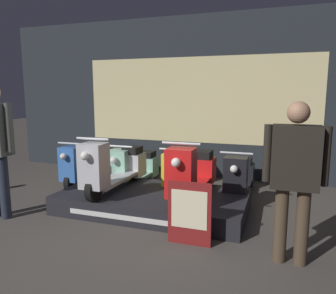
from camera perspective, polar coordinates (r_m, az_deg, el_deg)
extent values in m
plane|color=#423D38|center=(3.73, -9.55, -17.76)|extent=(30.00, 30.00, 0.00)
cube|color=#23282D|center=(6.67, 5.05, 8.54)|extent=(8.55, 0.08, 3.20)
cube|color=beige|center=(6.63, 4.95, 8.10)|extent=(4.71, 0.01, 1.70)
cube|color=black|center=(4.85, -2.58, -9.39)|extent=(2.67, 1.39, 0.27)
cube|color=silver|center=(4.26, -6.12, -12.37)|extent=(1.87, 0.01, 0.07)
cylinder|color=black|center=(4.49, -12.81, -7.21)|extent=(0.09, 0.32, 0.32)
cylinder|color=black|center=(5.55, -5.99, -3.83)|extent=(0.09, 0.32, 0.32)
cube|color=#BCBCC1|center=(5.01, -9.03, -5.45)|extent=(0.31, 1.15, 0.05)
cube|color=#BCBCC1|center=(4.43, -12.79, -3.20)|extent=(0.33, 0.29, 0.60)
cube|color=#BCBCC1|center=(5.51, -6.12, -3.04)|extent=(0.34, 0.34, 0.37)
cube|color=black|center=(5.46, -6.20, -0.54)|extent=(0.25, 0.31, 0.12)
cylinder|color=silver|center=(4.36, -13.02, 1.39)|extent=(0.47, 0.03, 0.03)
sphere|color=white|center=(4.23, -14.32, -1.54)|extent=(0.11, 0.11, 0.11)
cylinder|color=black|center=(4.01, 2.15, -9.00)|extent=(0.09, 0.32, 0.32)
cylinder|color=black|center=(5.17, 6.21, -4.83)|extent=(0.09, 0.32, 0.32)
cube|color=red|center=(4.59, 4.44, -6.76)|extent=(0.31, 1.15, 0.05)
cube|color=red|center=(3.94, 2.28, -4.54)|extent=(0.33, 0.29, 0.60)
cube|color=red|center=(5.13, 6.17, -3.98)|extent=(0.34, 0.34, 0.37)
cube|color=black|center=(5.07, 6.19, -1.31)|extent=(0.25, 0.31, 0.12)
cylinder|color=silver|center=(3.86, 2.28, 0.62)|extent=(0.47, 0.03, 0.03)
sphere|color=white|center=(3.72, 1.38, -2.74)|extent=(0.11, 0.11, 0.11)
cylinder|color=black|center=(6.00, -16.52, -5.81)|extent=(0.09, 0.32, 0.32)
cylinder|color=black|center=(7.02, -10.59, -3.39)|extent=(0.09, 0.32, 0.32)
cube|color=#386BBC|center=(6.50, -13.31, -4.59)|extent=(0.31, 1.15, 0.05)
cube|color=#386BBC|center=(5.95, -16.52, -2.81)|extent=(0.33, 0.29, 0.60)
cube|color=#386BBC|center=(6.98, -10.71, -2.76)|extent=(0.34, 0.34, 0.37)
cube|color=black|center=(6.93, -10.80, -0.79)|extent=(0.25, 0.31, 0.12)
cylinder|color=silver|center=(5.88, -16.73, 0.61)|extent=(0.47, 0.03, 0.03)
sphere|color=white|center=(5.75, -17.77, -1.57)|extent=(0.11, 0.11, 0.11)
cylinder|color=black|center=(5.52, -8.45, -6.85)|extent=(0.09, 0.32, 0.32)
cylinder|color=black|center=(6.61, -3.44, -4.04)|extent=(0.09, 0.32, 0.32)
cube|color=#8EC6AD|center=(6.06, -5.71, -5.40)|extent=(0.31, 1.15, 0.05)
cube|color=#8EC6AD|center=(5.46, -8.41, -3.59)|extent=(0.33, 0.29, 0.60)
cube|color=#8EC6AD|center=(6.57, -3.53, -3.37)|extent=(0.34, 0.34, 0.37)
cube|color=black|center=(6.51, -3.58, -1.28)|extent=(0.25, 0.31, 0.12)
cylinder|color=silver|center=(5.38, -8.54, 0.13)|extent=(0.47, 0.03, 0.03)
sphere|color=white|center=(5.25, -9.48, -2.27)|extent=(0.11, 0.11, 0.11)
cylinder|color=black|center=(5.16, 0.98, -7.88)|extent=(0.09, 0.32, 0.32)
cylinder|color=black|center=(6.32, 4.53, -4.68)|extent=(0.09, 0.32, 0.32)
cube|color=yellow|center=(5.74, 2.94, -6.21)|extent=(0.31, 1.15, 0.05)
cube|color=yellow|center=(5.10, 1.08, -4.41)|extent=(0.33, 0.29, 0.60)
cube|color=yellow|center=(6.27, 4.48, -3.99)|extent=(0.34, 0.34, 0.37)
cube|color=black|center=(6.21, 4.49, -1.81)|extent=(0.25, 0.31, 0.12)
cylinder|color=silver|center=(5.02, 1.06, -0.44)|extent=(0.47, 0.03, 0.03)
sphere|color=white|center=(4.87, 0.34, -3.03)|extent=(0.11, 0.11, 0.11)
cylinder|color=black|center=(4.96, 11.52, -8.78)|extent=(0.09, 0.32, 0.32)
cylinder|color=black|center=(6.16, 13.09, -5.27)|extent=(0.09, 0.32, 0.32)
cube|color=black|center=(5.56, 12.39, -6.93)|extent=(0.31, 1.15, 0.05)
cube|color=black|center=(4.90, 11.68, -5.18)|extent=(0.33, 0.29, 0.60)
cube|color=black|center=(6.11, 13.10, -4.57)|extent=(0.34, 0.34, 0.37)
cube|color=black|center=(6.05, 13.17, -2.33)|extent=(0.25, 0.31, 0.12)
cylinder|color=silver|center=(4.81, 11.81, -1.06)|extent=(0.47, 0.03, 0.03)
sphere|color=white|center=(4.66, 11.42, -3.79)|extent=(0.11, 0.11, 0.11)
cylinder|color=#232838|center=(4.97, -26.60, -6.27)|extent=(0.13, 0.13, 0.87)
cylinder|color=#474C47|center=(4.72, -25.98, 3.03)|extent=(0.08, 0.08, 0.64)
cylinder|color=#473828|center=(3.56, 19.02, -12.65)|extent=(0.13, 0.13, 0.78)
cylinder|color=#473828|center=(3.57, 22.31, -12.79)|extent=(0.13, 0.13, 0.78)
cube|color=black|center=(3.37, 21.34, -1.67)|extent=(0.44, 0.25, 0.62)
cylinder|color=black|center=(3.37, 16.91, -1.02)|extent=(0.08, 0.08, 0.57)
cylinder|color=black|center=(3.39, 25.80, -1.49)|extent=(0.08, 0.08, 0.57)
sphere|color=#A87A5B|center=(3.32, 21.78, 5.61)|extent=(0.21, 0.21, 0.21)
cube|color=maroon|center=(3.73, 3.75, -11.51)|extent=(0.50, 0.04, 0.73)
cube|color=beige|center=(3.70, 3.68, -10.83)|extent=(0.41, 0.01, 0.44)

